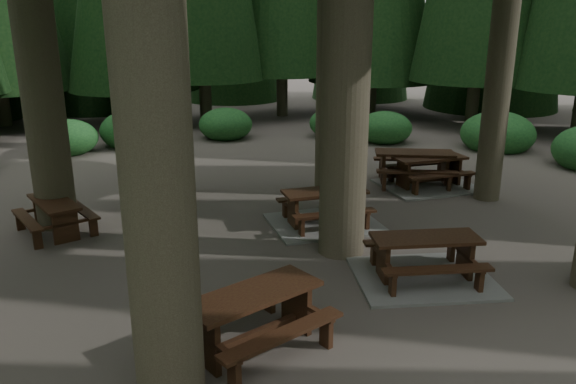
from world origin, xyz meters
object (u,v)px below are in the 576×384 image
object	(u,v)px
picnic_table_c	(325,213)
picnic_table_f	(429,177)
picnic_table_b	(55,212)
picnic_table_e	(254,310)
picnic_table_a	(424,265)
picnic_table_d	(414,163)

from	to	relation	value
picnic_table_c	picnic_table_f	world-z (taller)	picnic_table_f
picnic_table_b	picnic_table_e	size ratio (longest dim) A/B	0.86
picnic_table_a	picnic_table_f	bearing A→B (deg)	69.68
picnic_table_a	picnic_table_b	size ratio (longest dim) A/B	1.37
picnic_table_b	picnic_table_d	size ratio (longest dim) A/B	0.76
picnic_table_d	picnic_table_f	distance (m)	0.53
picnic_table_c	picnic_table_e	bearing A→B (deg)	-121.42
picnic_table_d	picnic_table_f	xyz separation A→B (m)	(0.22, -0.37, -0.30)
picnic_table_c	picnic_table_e	world-z (taller)	picnic_table_e
picnic_table_e	picnic_table_f	bearing A→B (deg)	21.64
picnic_table_c	picnic_table_e	xyz separation A→B (m)	(-2.70, -3.94, 0.27)
picnic_table_a	picnic_table_b	xyz separation A→B (m)	(-5.80, 4.33, 0.20)
picnic_table_a	picnic_table_c	xyz separation A→B (m)	(-0.51, 2.96, -0.00)
picnic_table_c	picnic_table_e	size ratio (longest dim) A/B	1.05
picnic_table_a	picnic_table_d	xyz separation A→B (m)	(2.90, 5.01, 0.32)
picnic_table_c	picnic_table_d	bearing A→B (deg)	33.98
picnic_table_e	picnic_table_f	world-z (taller)	picnic_table_f
picnic_table_a	picnic_table_c	size ratio (longest dim) A/B	1.13
picnic_table_f	picnic_table_b	bearing A→B (deg)	-176.15
picnic_table_d	picnic_table_e	bearing A→B (deg)	-110.47
picnic_table_d	picnic_table_e	xyz separation A→B (m)	(-6.12, -5.99, -0.05)
picnic_table_a	picnic_table_e	bearing A→B (deg)	-149.34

